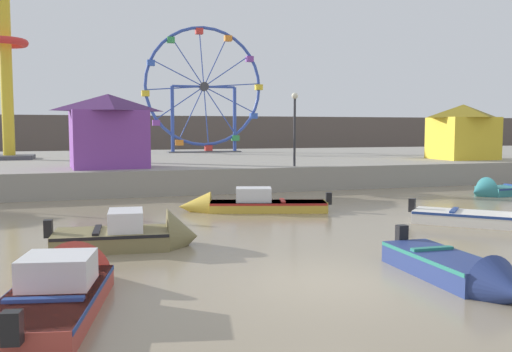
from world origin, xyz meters
TOP-DOWN VIEW (x-y plane):
  - ground_plane at (0.00, 0.00)m, footprint 240.00×240.00m
  - quay_promenade at (0.00, 27.12)m, footprint 110.00×24.55m
  - distant_town_skyline at (0.00, 51.15)m, footprint 140.00×3.00m
  - motorboat_navy_blue at (2.50, -0.94)m, footprint 1.24×4.01m
  - motorboat_mustard_yellow at (1.09, 9.49)m, footprint 5.56×2.65m
  - motorboat_teal_painted at (13.60, 10.71)m, footprint 3.94×1.78m
  - motorboat_faded_red at (-4.86, 0.41)m, footprint 2.32×4.81m
  - motorboat_olive_wood at (-3.13, 4.43)m, footprint 3.86×1.87m
  - motorboat_white_red_stripe at (7.74, 4.13)m, footprint 3.86×3.80m
  - ferris_wheel_blue_frame at (4.93, 33.11)m, footprint 9.62×1.20m
  - drop_tower_yellow_tower at (-8.59, 27.00)m, footprint 2.80×2.80m
  - carnival_booth_yellow_awning at (17.79, 18.53)m, footprint 3.74×3.50m
  - carnival_booth_purple_stall at (-3.17, 17.40)m, footprint 3.98×3.32m
  - promenade_lamp_far at (5.65, 15.75)m, footprint 0.32×0.32m

SIDE VIEW (x-z plane):
  - ground_plane at x=0.00m, z-range 0.00..0.00m
  - motorboat_teal_painted at x=13.60m, z-range -0.46..0.87m
  - motorboat_white_red_stripe at x=7.74m, z-range -0.41..0.84m
  - motorboat_navy_blue at x=2.50m, z-range -0.29..0.80m
  - motorboat_mustard_yellow at x=1.09m, z-range -0.36..0.88m
  - motorboat_faded_red at x=-4.86m, z-range -0.43..0.96m
  - motorboat_olive_wood at x=-3.13m, z-range -0.44..1.04m
  - quay_promenade at x=0.00m, z-range 0.00..1.16m
  - distant_town_skyline at x=0.00m, z-range 0.00..4.40m
  - carnival_booth_yellow_awning at x=17.79m, z-range 1.23..4.56m
  - carnival_booth_purple_stall at x=-3.17m, z-range 1.23..4.73m
  - promenade_lamp_far at x=5.65m, z-range 1.75..5.38m
  - ferris_wheel_blue_frame at x=4.93m, z-range 1.19..10.99m
  - drop_tower_yellow_tower at x=-8.59m, z-range 0.08..15.59m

